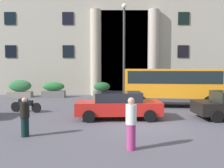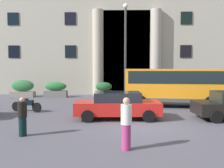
# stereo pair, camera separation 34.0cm
# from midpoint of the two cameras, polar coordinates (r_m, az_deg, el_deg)

# --- Properties ---
(ground_plane) EXTENTS (80.00, 64.00, 0.12)m
(ground_plane) POSITION_cam_midpoint_polar(r_m,az_deg,el_deg) (11.95, 7.14, -9.60)
(ground_plane) COLOR #4E4C56
(office_building_facade) EXTENTS (43.18, 9.78, 19.82)m
(office_building_facade) POSITION_cam_midpoint_polar(r_m,az_deg,el_deg) (29.95, 3.74, 17.65)
(office_building_facade) COLOR #A19C8C
(office_building_facade) RESTS_ON ground_plane
(orange_minibus) EXTENTS (6.75, 3.08, 2.63)m
(orange_minibus) POSITION_cam_midpoint_polar(r_m,az_deg,el_deg) (17.58, 14.68, -0.00)
(orange_minibus) COLOR orange
(orange_minibus) RESTS_ON ground_plane
(hedge_planter_west) EXTENTS (2.09, 0.79, 1.41)m
(hedge_planter_west) POSITION_cam_midpoint_polar(r_m,az_deg,el_deg) (23.10, -12.62, -1.35)
(hedge_planter_west) COLOR #645F5F
(hedge_planter_west) RESTS_ON ground_plane
(hedge_planter_east) EXTENTS (1.54, 0.87, 1.43)m
(hedge_planter_east) POSITION_cam_midpoint_polar(r_m,az_deg,el_deg) (21.96, -1.50, -1.50)
(hedge_planter_east) COLOR gray
(hedge_planter_east) RESTS_ON ground_plane
(hedge_planter_far_east) EXTENTS (2.20, 0.82, 1.61)m
(hedge_planter_far_east) POSITION_cam_midpoint_polar(r_m,az_deg,el_deg) (24.15, -19.80, -1.03)
(hedge_planter_far_east) COLOR gray
(hedge_planter_far_east) RESTS_ON ground_plane
(parked_sedan_second) EXTENTS (4.53, 2.11, 1.43)m
(parked_sedan_second) POSITION_cam_midpoint_polar(r_m,az_deg,el_deg) (12.97, 2.04, -4.95)
(parked_sedan_second) COLOR red
(parked_sedan_second) RESTS_ON ground_plane
(motorcycle_near_kerb) EXTENTS (1.99, 0.71, 0.89)m
(motorcycle_near_kerb) POSITION_cam_midpoint_polar(r_m,az_deg,el_deg) (15.90, -18.93, -4.54)
(motorcycle_near_kerb) COLOR black
(motorcycle_near_kerb) RESTS_ON ground_plane
(pedestrian_man_crossing) EXTENTS (0.36, 0.36, 1.55)m
(pedestrian_man_crossing) POSITION_cam_midpoint_polar(r_m,az_deg,el_deg) (10.27, -19.34, -7.25)
(pedestrian_man_crossing) COLOR black
(pedestrian_man_crossing) RESTS_ON ground_plane
(pedestrian_woman_with_bag) EXTENTS (0.36, 0.36, 1.74)m
(pedestrian_woman_with_bag) POSITION_cam_midpoint_polar(r_m,az_deg,el_deg) (8.09, 4.58, -9.21)
(pedestrian_woman_with_bag) COLOR #9B2F68
(pedestrian_woman_with_bag) RESTS_ON ground_plane
(lamppost_plaza_centre) EXTENTS (0.40, 0.40, 7.87)m
(lamppost_plaza_centre) POSITION_cam_midpoint_polar(r_m,az_deg,el_deg) (19.94, 3.66, 9.11)
(lamppost_plaza_centre) COLOR #303530
(lamppost_plaza_centre) RESTS_ON ground_plane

